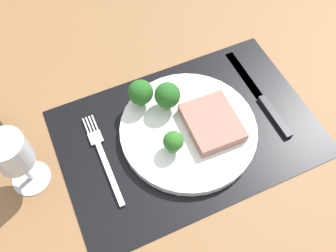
{
  "coord_description": "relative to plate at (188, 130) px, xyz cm",
  "views": [
    {
      "loc": [
        -17.28,
        -29.19,
        59.07
      ],
      "look_at": [
        -3.31,
        1.84,
        1.9
      ],
      "focal_mm": 38.64,
      "sensor_mm": 36.0,
      "label": 1
    }
  ],
  "objects": [
    {
      "name": "ground_plane",
      "position": [
        0.0,
        0.0,
        -2.6
      ],
      "size": [
        140.0,
        110.0,
        3.0
      ],
      "primitive_type": "cube",
      "color": "brown"
    },
    {
      "name": "placemat",
      "position": [
        0.0,
        0.0,
        -0.95
      ],
      "size": [
        47.71,
        31.48,
        0.3
      ],
      "primitive_type": "cube",
      "color": "black",
      "rests_on": "ground_plane"
    },
    {
      "name": "plate",
      "position": [
        0.0,
        0.0,
        0.0
      ],
      "size": [
        25.38,
        25.38,
        1.6
      ],
      "primitive_type": "cylinder",
      "color": "white",
      "rests_on": "placemat"
    },
    {
      "name": "steak",
      "position": [
        4.04,
        -1.36,
        1.84
      ],
      "size": [
        9.39,
        11.08,
        2.08
      ],
      "primitive_type": "cube",
      "rotation": [
        0.0,
        0.0,
        -0.03
      ],
      "color": "#9E6B5B",
      "rests_on": "plate"
    },
    {
      "name": "broccoli_center",
      "position": [
        -4.41,
        -2.83,
        3.45
      ],
      "size": [
        3.58,
        3.58,
        4.64
      ],
      "color": "#5B8942",
      "rests_on": "plate"
    },
    {
      "name": "broccoli_front_edge",
      "position": [
        -5.78,
        8.64,
        4.11
      ],
      "size": [
        4.72,
        4.72,
        5.75
      ],
      "color": "#5B8942",
      "rests_on": "plate"
    },
    {
      "name": "broccoli_near_fork",
      "position": [
        -1.61,
        5.86,
        4.37
      ],
      "size": [
        4.79,
        4.79,
        6.05
      ],
      "color": "#6B994C",
      "rests_on": "plate"
    },
    {
      "name": "fork",
      "position": [
        -16.24,
        1.42,
        -0.55
      ],
      "size": [
        2.4,
        19.2,
        0.5
      ],
      "rotation": [
        0.0,
        0.0,
        0.01
      ],
      "color": "silver",
      "rests_on": "placemat"
    },
    {
      "name": "knife",
      "position": [
        16.57,
        0.53,
        -0.5
      ],
      "size": [
        1.8,
        23.0,
        0.8
      ],
      "rotation": [
        0.0,
        0.0,
        -0.02
      ],
      "color": "black",
      "rests_on": "placemat"
    },
    {
      "name": "wine_glass",
      "position": [
        -29.0,
        2.94,
        8.12
      ],
      "size": [
        6.61,
        6.61,
        13.13
      ],
      "color": "silver",
      "rests_on": "ground_plane"
    }
  ]
}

